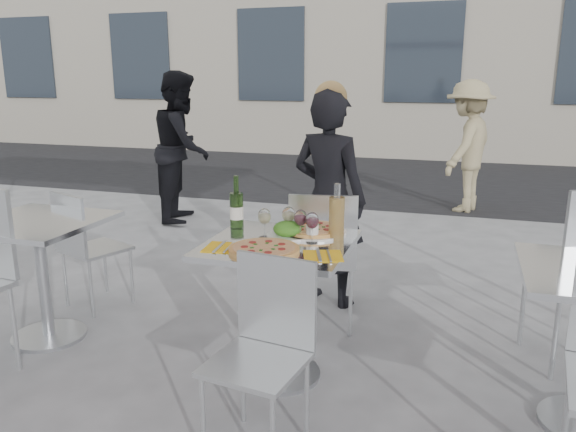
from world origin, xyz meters
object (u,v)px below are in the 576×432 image
(woman_diner, at_px, (329,199))
(wine_bottle, at_px, (237,208))
(wineglass_white_a, at_px, (265,217))
(pizza_far, at_px, (313,230))
(sugar_shaker, at_px, (312,229))
(chair_far, at_px, (324,250))
(pizza_near, at_px, (264,249))
(napkin_right, at_px, (323,256))
(main_table, at_px, (279,281))
(chair_near, at_px, (266,338))
(wineglass_red_a, at_px, (301,219))
(side_table_left, at_px, (40,254))
(side_chair_lfar, at_px, (84,241))
(napkin_left, at_px, (224,247))
(pedestrian_b, at_px, (467,146))
(wineglass_red_b, at_px, (312,222))
(pedestrian_a, at_px, (182,147))
(wineglass_white_b, at_px, (288,215))
(carafe, at_px, (337,217))
(salad_plate, at_px, (288,230))

(woman_diner, height_order, wine_bottle, woman_diner)
(woman_diner, distance_m, wineglass_white_a, 1.05)
(pizza_far, relative_size, sugar_shaker, 3.35)
(chair_far, height_order, pizza_near, chair_far)
(chair_far, xyz_separation_m, pizza_near, (-0.10, -0.79, 0.23))
(napkin_right, bearing_deg, wineglass_white_a, 131.09)
(main_table, distance_m, chair_near, 0.56)
(woman_diner, distance_m, wineglass_red_a, 1.02)
(side_table_left, height_order, side_chair_lfar, side_chair_lfar)
(side_chair_lfar, xyz_separation_m, napkin_left, (1.32, -0.64, 0.27))
(wineglass_white_a, bearing_deg, woman_diner, 84.88)
(pedestrian_b, distance_m, wineglass_red_a, 4.33)
(wineglass_red_b, bearing_deg, side_chair_lfar, 166.10)
(pedestrian_b, bearing_deg, napkin_left, 4.72)
(side_chair_lfar, relative_size, sugar_shaker, 7.68)
(pedestrian_a, relative_size, pizza_near, 4.77)
(side_chair_lfar, bearing_deg, sugar_shaker, -171.30)
(side_table_left, bearing_deg, wineglass_white_b, 4.85)
(napkin_left, height_order, napkin_right, same)
(napkin_left, bearing_deg, wineglass_red_a, 32.40)
(carafe, height_order, napkin_left, carafe)
(pedestrian_a, relative_size, napkin_right, 7.15)
(salad_plate, bearing_deg, wine_bottle, 166.12)
(chair_near, bearing_deg, woman_diner, 102.71)
(chair_far, xyz_separation_m, sugar_shaker, (0.07, -0.53, 0.27))
(side_table_left, height_order, salad_plate, salad_plate)
(pizza_far, bearing_deg, wineglass_red_b, -76.87)
(chair_near, height_order, napkin_left, chair_near)
(chair_far, bearing_deg, main_table, 72.08)
(main_table, xyz_separation_m, pedestrian_a, (-2.10, 2.94, 0.28))
(wineglass_white_b, bearing_deg, side_table_left, -175.15)
(pedestrian_a, relative_size, pizza_far, 4.56)
(side_chair_lfar, relative_size, pedestrian_a, 0.50)
(main_table, height_order, chair_near, chair_near)
(pedestrian_a, bearing_deg, carafe, -155.99)
(pizza_far, relative_size, napkin_right, 1.57)
(wine_bottle, height_order, wineglass_red_a, wine_bottle)
(main_table, height_order, pizza_near, pizza_near)
(woman_diner, relative_size, napkin_left, 7.45)
(side_chair_lfar, relative_size, wineglass_white_a, 5.22)
(chair_near, xyz_separation_m, pizza_far, (0.00, 0.76, 0.28))
(main_table, xyz_separation_m, salad_plate, (0.01, 0.10, 0.25))
(side_chair_lfar, relative_size, carafe, 2.83)
(woman_diner, bearing_deg, wineglass_red_b, 114.81)
(pedestrian_a, distance_m, sugar_shaker, 3.63)
(wineglass_white_b, bearing_deg, chair_far, 81.89)
(woman_diner, bearing_deg, main_table, 106.05)
(side_table_left, bearing_deg, chair_near, -18.53)
(pizza_near, relative_size, napkin_left, 1.71)
(wineglass_white_b, bearing_deg, side_chair_lfar, 167.83)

